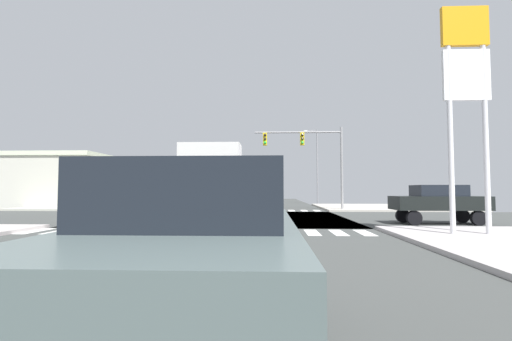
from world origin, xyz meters
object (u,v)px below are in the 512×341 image
(street_lamp, at_px, (315,160))
(sedan_crossing_1, at_px, (201,244))
(pickup_nearside_1, at_px, (201,193))
(traffic_signal_mast, at_px, (308,149))
(gas_station_sign, at_px, (466,76))
(bank_building, at_px, (40,181))
(box_truck_farside_1, at_px, (223,177))
(sedan_leading_3, at_px, (438,201))

(street_lamp, distance_m, sedan_crossing_1, 40.43)
(pickup_nearside_1, relative_size, sedan_crossing_1, 1.19)
(traffic_signal_mast, xyz_separation_m, gas_station_sign, (3.94, -16.10, 0.67))
(bank_building, xyz_separation_m, box_truck_farside_1, (19.20, -9.28, 0.01))
(street_lamp, xyz_separation_m, sedan_leading_3, (2.83, -25.47, -4.14))
(street_lamp, height_order, sedan_leading_3, street_lamp)
(bank_building, height_order, box_truck_farside_1, bank_building)
(bank_building, distance_m, pickup_nearside_1, 15.71)
(bank_building, relative_size, box_truck_farside_1, 2.03)
(box_truck_farside_1, bearing_deg, sedan_crossing_1, 7.29)
(pickup_nearside_1, relative_size, sedan_leading_3, 1.19)
(gas_station_sign, distance_m, street_lamp, 30.63)
(traffic_signal_mast, relative_size, pickup_nearside_1, 1.38)
(pickup_nearside_1, distance_m, sedan_leading_3, 26.26)
(gas_station_sign, xyz_separation_m, street_lamp, (-1.57, 30.59, -0.37))
(street_lamp, height_order, bank_building, street_lamp)
(traffic_signal_mast, bearing_deg, sedan_leading_3, -64.64)
(traffic_signal_mast, distance_m, sedan_leading_3, 12.74)
(sedan_crossing_1, bearing_deg, pickup_nearside_1, 101.22)
(bank_building, bearing_deg, street_lamp, 18.25)
(bank_building, height_order, sedan_crossing_1, bank_building)
(street_lamp, xyz_separation_m, box_truck_farside_1, (-8.68, -18.47, -2.69))
(sedan_leading_3, bearing_deg, sedan_crossing_1, 148.45)
(box_truck_farside_1, bearing_deg, sedan_leading_3, 58.69)
(street_lamp, distance_m, pickup_nearside_1, 14.27)
(traffic_signal_mast, bearing_deg, gas_station_sign, -76.23)
(sedan_crossing_1, bearing_deg, box_truck_farside_1, 97.29)
(bank_building, bearing_deg, traffic_signal_mast, -11.74)
(sedan_leading_3, bearing_deg, pickup_nearside_1, 36.94)
(bank_building, height_order, sedan_leading_3, bank_building)
(traffic_signal_mast, height_order, pickup_nearside_1, traffic_signal_mast)
(box_truck_farside_1, bearing_deg, traffic_signal_mast, 122.22)
(pickup_nearside_1, bearing_deg, bank_building, 17.52)
(gas_station_sign, bearing_deg, box_truck_farside_1, 130.22)
(traffic_signal_mast, relative_size, sedan_crossing_1, 1.64)
(traffic_signal_mast, xyz_separation_m, pickup_nearside_1, (-10.58, 10.01, -3.66))
(traffic_signal_mast, height_order, street_lamp, street_lamp)
(gas_station_sign, bearing_deg, street_lamp, 92.94)
(street_lamp, bearing_deg, pickup_nearside_1, -160.92)
(sedan_crossing_1, bearing_deg, bank_building, 125.65)
(street_lamp, distance_m, box_truck_farside_1, 20.58)
(box_truck_farside_1, height_order, sedan_leading_3, box_truck_farside_1)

